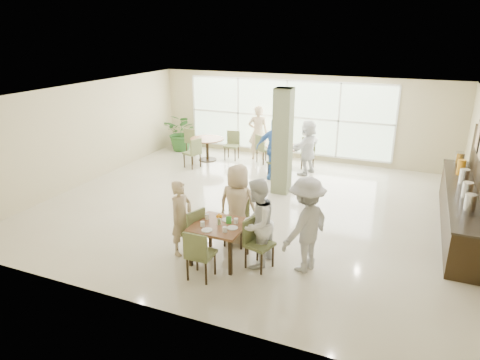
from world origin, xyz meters
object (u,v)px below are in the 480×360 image
at_px(adult_a, 274,149).
at_px(adult_b, 307,147).
at_px(potted_plant, 182,132).
at_px(teen_left, 181,218).
at_px(buffet_counter, 461,206).
at_px(teen_standing, 306,225).
at_px(round_table_left, 207,143).
at_px(round_table_right, 283,152).
at_px(adult_standing, 258,133).
at_px(main_table, 219,229).
at_px(teen_right, 257,223).
at_px(teen_far, 238,205).

height_order(adult_a, adult_b, adult_a).
height_order(potted_plant, teen_left, teen_left).
xyz_separation_m(buffet_counter, teen_standing, (-2.71, -2.92, 0.34)).
xyz_separation_m(round_table_left, round_table_right, (2.65, 0.00, -0.01)).
distance_m(adult_a, adult_standing, 2.02).
bearing_deg(main_table, buffet_counter, 37.06).
bearing_deg(buffet_counter, teen_right, -138.96).
bearing_deg(teen_left, potted_plant, 40.97).
distance_m(buffet_counter, teen_far, 4.90).
bearing_deg(potted_plant, teen_left, -59.96).
height_order(teen_left, teen_standing, teen_standing).
height_order(round_table_left, adult_a, adult_a).
relative_size(potted_plant, teen_right, 0.79).
distance_m(round_table_left, adult_a, 2.80).
distance_m(teen_far, adult_a, 4.18).
xyz_separation_m(buffet_counter, potted_plant, (-8.87, 3.31, 0.12)).
bearing_deg(teen_left, main_table, -77.84).
height_order(round_table_left, potted_plant, potted_plant).
distance_m(main_table, teen_far, 0.81).
xyz_separation_m(buffet_counter, teen_far, (-4.23, -2.45, 0.30)).
xyz_separation_m(round_table_left, teen_far, (3.25, -5.03, 0.27)).
distance_m(potted_plant, adult_b, 4.89).
bearing_deg(round_table_right, potted_plant, 169.79).
height_order(round_table_right, teen_right, teen_right).
height_order(round_table_left, teen_right, teen_right).
height_order(round_table_right, adult_standing, adult_standing).
xyz_separation_m(adult_a, adult_standing, (-1.13, 1.68, 0.01)).
bearing_deg(round_table_right, teen_right, -77.52).
relative_size(adult_a, adult_b, 1.09).
bearing_deg(round_table_right, adult_a, -90.83).
bearing_deg(adult_standing, teen_left, 78.24).
bearing_deg(teen_standing, adult_b, -143.60).
relative_size(round_table_right, potted_plant, 0.80).
bearing_deg(teen_left, teen_right, -73.99).
bearing_deg(adult_a, round_table_right, 76.34).
xyz_separation_m(round_table_right, teen_far, (0.60, -5.03, 0.28)).
height_order(adult_a, adult_standing, adult_standing).
relative_size(buffet_counter, teen_standing, 2.63).
relative_size(round_table_left, teen_left, 0.75).
bearing_deg(round_table_right, teen_standing, -68.84).
xyz_separation_m(teen_far, teen_right, (0.66, -0.67, 0.00)).
bearing_deg(adult_b, potted_plant, -82.96).
distance_m(teen_left, adult_a, 4.94).
height_order(buffet_counter, teen_right, buffet_counter).
distance_m(teen_far, adult_b, 4.94).
bearing_deg(round_table_left, teen_standing, -48.99).
xyz_separation_m(buffet_counter, adult_a, (-4.85, 1.69, 0.35)).
bearing_deg(teen_far, adult_standing, -72.41).
distance_m(round_table_left, round_table_right, 2.65).
relative_size(round_table_right, teen_standing, 0.60).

